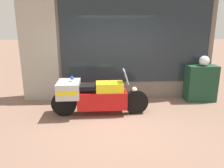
# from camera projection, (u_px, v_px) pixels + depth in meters

# --- Properties ---
(ground_plane) EXTENTS (60.00, 60.00, 0.00)m
(ground_plane) POSITION_uv_depth(u_px,v_px,m) (124.00, 124.00, 5.08)
(ground_plane) COLOR #7A5B4C
(shop_building) EXTENTS (5.70, 0.55, 3.70)m
(shop_building) POSITION_uv_depth(u_px,v_px,m) (103.00, 38.00, 6.50)
(shop_building) COLOR #6B6056
(shop_building) RESTS_ON ground
(window_display) EXTENTS (4.17, 0.30, 1.83)m
(window_display) POSITION_uv_depth(u_px,v_px,m) (132.00, 83.00, 6.94)
(window_display) COLOR slate
(window_display) RESTS_ON ground
(paramedic_motorcycle) EXTENTS (2.45, 0.77, 1.16)m
(paramedic_motorcycle) POSITION_uv_depth(u_px,v_px,m) (93.00, 95.00, 5.48)
(paramedic_motorcycle) COLOR black
(paramedic_motorcycle) RESTS_ON ground
(utility_cabinet) EXTENTS (0.87, 0.47, 1.07)m
(utility_cabinet) POSITION_uv_depth(u_px,v_px,m) (201.00, 83.00, 6.52)
(utility_cabinet) COLOR #193D28
(utility_cabinet) RESTS_ON ground
(white_helmet) EXTENTS (0.29, 0.29, 0.29)m
(white_helmet) POSITION_uv_depth(u_px,v_px,m) (204.00, 61.00, 6.32)
(white_helmet) COLOR white
(white_helmet) RESTS_ON utility_cabinet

